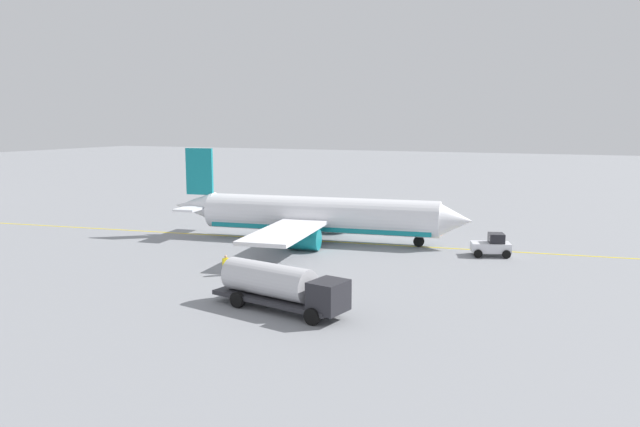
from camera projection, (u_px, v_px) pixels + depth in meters
ground_plane at (320, 241)px, 65.57m from camera, size 400.00×400.00×0.00m
airplane at (316, 216)px, 65.30m from camera, size 33.26×30.25×9.78m
fuel_tanker at (280, 286)px, 41.28m from camera, size 10.45×4.50×3.15m
pushback_tug at (492, 246)px, 58.18m from camera, size 4.03×3.21×2.20m
refueling_worker at (226, 266)px, 50.86m from camera, size 0.61×0.63×1.71m
safety_cone_nose at (440, 233)px, 69.08m from camera, size 0.50×0.50×0.55m
taxi_line_marking at (320, 241)px, 65.57m from camera, size 86.01×11.25×0.01m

